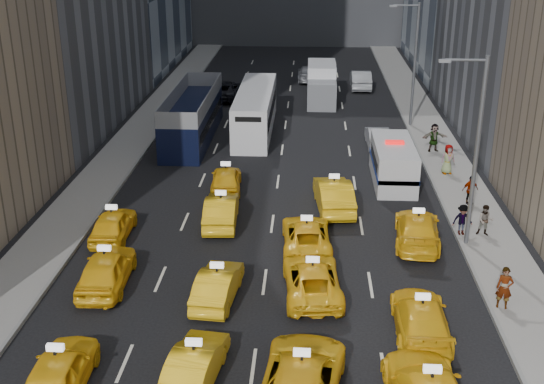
{
  "coord_description": "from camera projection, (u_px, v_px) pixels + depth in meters",
  "views": [
    {
      "loc": [
        1.74,
        -17.5,
        14.37
      ],
      "look_at": [
        0.02,
        13.34,
        2.0
      ],
      "focal_mm": 45.0,
      "sensor_mm": 36.0,
      "label": 1
    }
  ],
  "objects": [
    {
      "name": "misc_car_3",
      "position": [
        256.0,
        82.0,
        61.15
      ],
      "size": [
        2.44,
        5.03,
        1.65
      ],
      "primitive_type": "imported",
      "rotation": [
        0.0,
        0.0,
        3.04
      ],
      "color": "black",
      "rests_on": "ground"
    },
    {
      "name": "taxi_4",
      "position": [
        59.0,
        373.0,
        22.02
      ],
      "size": [
        1.89,
        4.45,
        1.5
      ],
      "primitive_type": "imported",
      "rotation": [
        0.0,
        0.0,
        3.17
      ],
      "color": "yellow",
      "rests_on": "ground"
    },
    {
      "name": "streetlight_near",
      "position": [
        474.0,
        147.0,
        30.47
      ],
      "size": [
        2.15,
        0.22,
        9.0
      ],
      "color": "#595B60",
      "rests_on": "ground"
    },
    {
      "name": "taxi_11",
      "position": [
        421.0,
        318.0,
        25.13
      ],
      "size": [
        2.06,
        4.84,
        1.39
      ],
      "primitive_type": "imported",
      "rotation": [
        0.0,
        0.0,
        3.12
      ],
      "color": "yellow",
      "rests_on": "ground"
    },
    {
      "name": "misc_car_4",
      "position": [
        361.0,
        79.0,
        62.06
      ],
      "size": [
        1.77,
        5.05,
        1.66
      ],
      "primitive_type": "imported",
      "rotation": [
        0.0,
        0.0,
        3.14
      ],
      "color": "#9EA1A5",
      "rests_on": "ground"
    },
    {
      "name": "curb_east",
      "position": [
        420.0,
        156.0,
        44.33
      ],
      "size": [
        0.15,
        90.0,
        0.18
      ],
      "primitive_type": "cube",
      "color": "slate",
      "rests_on": "ground"
    },
    {
      "name": "pedestrian_1",
      "position": [
        485.0,
        220.0,
        32.75
      ],
      "size": [
        0.82,
        0.55,
        1.55
      ],
      "primitive_type": "imported",
      "rotation": [
        0.0,
        0.0,
        -0.19
      ],
      "color": "gray",
      "rests_on": "sidewalk_east"
    },
    {
      "name": "taxi_15",
      "position": [
        417.0,
        229.0,
        32.31
      ],
      "size": [
        2.58,
        5.22,
        1.46
      ],
      "primitive_type": "imported",
      "rotation": [
        0.0,
        0.0,
        3.03
      ],
      "color": "yellow",
      "rests_on": "ground"
    },
    {
      "name": "taxi_13",
      "position": [
        221.0,
        210.0,
        34.35
      ],
      "size": [
        1.78,
        4.56,
        1.48
      ],
      "primitive_type": "imported",
      "rotation": [
        0.0,
        0.0,
        3.19
      ],
      "color": "yellow",
      "rests_on": "ground"
    },
    {
      "name": "pedestrian_0",
      "position": [
        504.0,
        288.0,
        26.56
      ],
      "size": [
        0.71,
        0.55,
        1.74
      ],
      "primitive_type": "imported",
      "rotation": [
        0.0,
        0.0,
        -0.23
      ],
      "color": "gray",
      "rests_on": "sidewalk_east"
    },
    {
      "name": "taxi_9",
      "position": [
        218.0,
        285.0,
        27.47
      ],
      "size": [
        1.81,
        4.21,
        1.35
      ],
      "primitive_type": "imported",
      "rotation": [
        0.0,
        0.0,
        3.05
      ],
      "color": "yellow",
      "rests_on": "ground"
    },
    {
      "name": "taxi_16",
      "position": [
        226.0,
        179.0,
        38.55
      ],
      "size": [
        1.97,
        4.28,
        1.42
      ],
      "primitive_type": "imported",
      "rotation": [
        0.0,
        0.0,
        3.21
      ],
      "color": "yellow",
      "rests_on": "ground"
    },
    {
      "name": "sidewalk_west",
      "position": [
        124.0,
        151.0,
        45.34
      ],
      "size": [
        3.0,
        90.0,
        0.15
      ],
      "primitive_type": "cube",
      "color": "gray",
      "rests_on": "ground"
    },
    {
      "name": "box_truck",
      "position": [
        322.0,
        84.0,
        57.26
      ],
      "size": [
        2.49,
        6.86,
        3.11
      ],
      "rotation": [
        0.0,
        0.0,
        0.02
      ],
      "color": "white",
      "rests_on": "ground"
    },
    {
      "name": "taxi_14",
      "position": [
        306.0,
        235.0,
        31.83
      ],
      "size": [
        2.44,
        4.87,
        1.32
      ],
      "primitive_type": "imported",
      "rotation": [
        0.0,
        0.0,
        3.19
      ],
      "color": "yellow",
      "rests_on": "ground"
    },
    {
      "name": "taxi_5",
      "position": [
        195.0,
        365.0,
        22.53
      ],
      "size": [
        1.93,
        4.23,
        1.34
      ],
      "primitive_type": "imported",
      "rotation": [
        0.0,
        0.0,
        3.01
      ],
      "color": "yellow",
      "rests_on": "ground"
    },
    {
      "name": "city_bus",
      "position": [
        255.0,
        111.0,
        49.36
      ],
      "size": [
        3.53,
        11.85,
        3.02
      ],
      "rotation": [
        0.0,
        0.0,
        0.09
      ],
      "color": "silver",
      "rests_on": "ground"
    },
    {
      "name": "pedestrian_3",
      "position": [
        470.0,
        190.0,
        36.39
      ],
      "size": [
        1.02,
        0.7,
        1.59
      ],
      "primitive_type": "imported",
      "rotation": [
        0.0,
        0.0,
        0.32
      ],
      "color": "gray",
      "rests_on": "sidewalk_east"
    },
    {
      "name": "taxi_8",
      "position": [
        106.0,
        269.0,
        28.47
      ],
      "size": [
        2.0,
        4.62,
        1.55
      ],
      "primitive_type": "imported",
      "rotation": [
        0.0,
        0.0,
        3.18
      ],
      "color": "yellow",
      "rests_on": "ground"
    },
    {
      "name": "taxi_12",
      "position": [
        113.0,
        225.0,
        32.85
      ],
      "size": [
        1.72,
        4.12,
        1.39
      ],
      "primitive_type": "imported",
      "rotation": [
        0.0,
        0.0,
        3.16
      ],
      "color": "yellow",
      "rests_on": "ground"
    },
    {
      "name": "curb_west",
      "position": [
        146.0,
        151.0,
        45.26
      ],
      "size": [
        0.15,
        90.0,
        0.18
      ],
      "primitive_type": "cube",
      "color": "slate",
      "rests_on": "ground"
    },
    {
      "name": "streetlight_far",
      "position": [
        413.0,
        61.0,
        49.01
      ],
      "size": [
        2.15,
        0.22,
        9.0
      ],
      "color": "#595B60",
      "rests_on": "ground"
    },
    {
      "name": "pedestrian_5",
      "position": [
        434.0,
        138.0,
        44.68
      ],
      "size": [
        1.79,
        0.84,
        1.86
      ],
      "primitive_type": "imported",
      "rotation": [
        0.0,
        0.0,
        0.21
      ],
      "color": "gray",
      "rests_on": "sidewalk_east"
    },
    {
      "name": "misc_car_2",
      "position": [
        308.0,
        73.0,
        65.1
      ],
      "size": [
        2.07,
        4.97,
        1.44
      ],
      "primitive_type": "imported",
      "rotation": [
        0.0,
        0.0,
        3.15
      ],
      "color": "gray",
      "rests_on": "ground"
    },
    {
      "name": "pedestrian_4",
      "position": [
        448.0,
        159.0,
        40.74
      ],
      "size": [
        0.98,
        0.7,
        1.81
      ],
      "primitive_type": "imported",
      "rotation": [
        0.0,
        0.0,
        0.27
      ],
      "color": "gray",
      "rests_on": "sidewalk_east"
    },
    {
      "name": "taxi_17",
      "position": [
        334.0,
        195.0,
        36.1
      ],
      "size": [
        2.24,
        5.15,
        1.65
      ],
      "primitive_type": "imported",
      "rotation": [
        0.0,
        0.0,
        3.24
      ],
      "color": "yellow",
      "rests_on": "ground"
    },
    {
      "name": "misc_car_1",
      "position": [
        226.0,
        90.0,
        58.55
      ],
      "size": [
        2.89,
        5.68,
        1.54
      ],
      "primitive_type": "imported",
      "rotation": [
        0.0,
        0.0,
        3.08
      ],
      "color": "black",
      "rests_on": "ground"
    },
    {
      "name": "misc_car_0",
      "position": [
        378.0,
        137.0,
        46.26
      ],
      "size": [
        1.5,
        4.1,
        1.34
      ],
      "primitive_type": "imported",
      "rotation": [
        0.0,
        0.0,
        3.16
      ],
      "color": "#AFB1B8",
      "rests_on": "ground"
    },
    {
      "name": "pedestrian_2",
      "position": [
        462.0,
        220.0,
        32.83
      ],
      "size": [
        1.05,
        0.56,
        1.55
      ],
      "primitive_type": "imported",
      "rotation": [
        0.0,
        0.0,
        0.15
      ],
      "color": "gray",
      "rests_on": "sidewalk_east"
    },
    {
      "name": "taxi_6",
      "position": [
        301.0,
        378.0,
        21.74
      ],
      "size": [
        3.2,
        5.76,
        1.52
      ],
      "primitive_type": "imported",
      "rotation": [
        0.0,
        0.0,
        3.01
      ],
      "color": "yellow",
      "rests_on": "ground"
    },
    {
      "name": "nypd_van",
      "position": [
        393.0,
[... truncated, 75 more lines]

